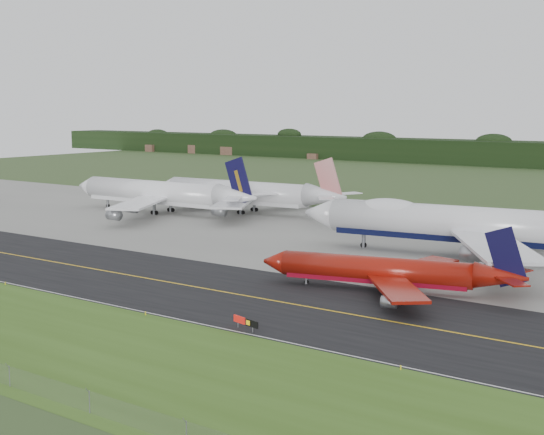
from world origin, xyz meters
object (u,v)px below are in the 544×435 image
at_px(jet_star_tail, 247,193).
at_px(taxiway_sign, 246,322).
at_px(jet_navy_gold, 162,194).
at_px(jet_red_737, 390,272).
at_px(jet_ba_747, 477,225).

xyz_separation_m(jet_star_tail, taxiway_sign, (65.31, -87.61, -4.19)).
bearing_deg(taxiway_sign, jet_navy_gold, 138.54).
bearing_deg(jet_navy_gold, jet_red_737, -26.39).
bearing_deg(jet_red_737, jet_star_tail, 140.78).
xyz_separation_m(jet_ba_747, jet_navy_gold, (-91.38, 11.41, -0.96)).
bearing_deg(taxiway_sign, jet_ba_747, 83.01).
height_order(jet_star_tail, taxiway_sign, jet_star_tail).
height_order(jet_navy_gold, jet_star_tail, jet_navy_gold).
bearing_deg(jet_ba_747, taxiway_sign, -96.99).
distance_m(jet_ba_747, jet_red_737, 33.26).
height_order(jet_navy_gold, taxiway_sign, jet_navy_gold).
bearing_deg(jet_navy_gold, taxiway_sign, -41.46).
distance_m(jet_ba_747, taxiway_sign, 63.23).
height_order(jet_red_737, jet_star_tail, jet_star_tail).
relative_size(jet_red_737, jet_navy_gold, 0.66).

